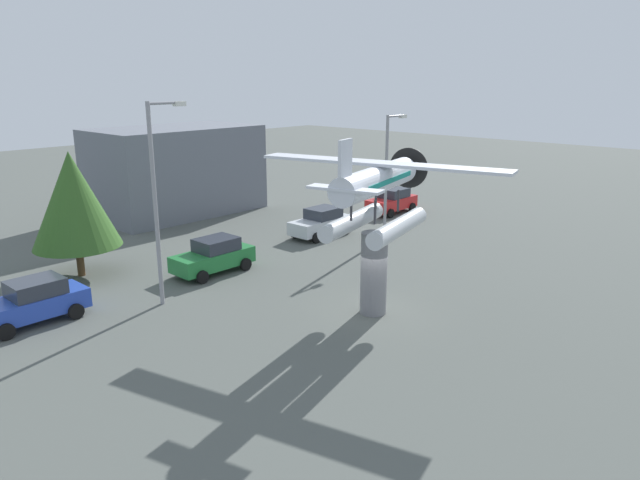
{
  "coord_description": "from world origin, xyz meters",
  "views": [
    {
      "loc": [
        -18.47,
        -13.86,
        9.55
      ],
      "look_at": [
        0.0,
        3.0,
        2.6
      ],
      "focal_mm": 33.07,
      "sensor_mm": 36.0,
      "label": 1
    }
  ],
  "objects_px": {
    "car_mid_green": "(214,256)",
    "storefront_building": "(176,171)",
    "tree_east": "(73,200)",
    "floatplane_monument": "(377,192)",
    "streetlight_primary": "(158,191)",
    "car_distant_red": "(392,201)",
    "display_pedestal": "(374,273)",
    "car_far_silver": "(321,222)",
    "car_near_blue": "(33,302)",
    "streetlight_secondary": "(388,168)"
  },
  "relations": [
    {
      "from": "car_far_silver",
      "to": "streetlight_primary",
      "type": "distance_m",
      "value": 13.71
    },
    {
      "from": "car_far_silver",
      "to": "streetlight_secondary",
      "type": "relative_size",
      "value": 0.57
    },
    {
      "from": "streetlight_secondary",
      "to": "car_far_silver",
      "type": "bearing_deg",
      "value": 125.94
    },
    {
      "from": "floatplane_monument",
      "to": "tree_east",
      "type": "xyz_separation_m",
      "value": [
        -6.09,
        13.6,
        -1.3
      ]
    },
    {
      "from": "car_near_blue",
      "to": "streetlight_secondary",
      "type": "distance_m",
      "value": 20.49
    },
    {
      "from": "floatplane_monument",
      "to": "storefront_building",
      "type": "relative_size",
      "value": 0.91
    },
    {
      "from": "car_far_silver",
      "to": "streetlight_secondary",
      "type": "xyz_separation_m",
      "value": [
        2.36,
        -3.25,
        3.45
      ]
    },
    {
      "from": "tree_east",
      "to": "streetlight_secondary",
      "type": "bearing_deg",
      "value": -23.65
    },
    {
      "from": "display_pedestal",
      "to": "car_near_blue",
      "type": "height_order",
      "value": "display_pedestal"
    },
    {
      "from": "display_pedestal",
      "to": "car_distant_red",
      "type": "xyz_separation_m",
      "value": [
        15.93,
        10.46,
        -0.85
      ]
    },
    {
      "from": "floatplane_monument",
      "to": "car_near_blue",
      "type": "bearing_deg",
      "value": 123.15
    },
    {
      "from": "floatplane_monument",
      "to": "streetlight_secondary",
      "type": "relative_size",
      "value": 1.4
    },
    {
      "from": "car_near_blue",
      "to": "car_far_silver",
      "type": "xyz_separation_m",
      "value": [
        17.64,
        0.44,
        0.0
      ]
    },
    {
      "from": "car_near_blue",
      "to": "car_far_silver",
      "type": "bearing_deg",
      "value": -178.59
    },
    {
      "from": "tree_east",
      "to": "car_mid_green",
      "type": "bearing_deg",
      "value": -43.58
    },
    {
      "from": "car_mid_green",
      "to": "streetlight_primary",
      "type": "relative_size",
      "value": 0.49
    },
    {
      "from": "car_mid_green",
      "to": "storefront_building",
      "type": "relative_size",
      "value": 0.37
    },
    {
      "from": "display_pedestal",
      "to": "car_far_silver",
      "type": "relative_size",
      "value": 0.82
    },
    {
      "from": "streetlight_primary",
      "to": "storefront_building",
      "type": "xyz_separation_m",
      "value": [
        10.75,
        14.62,
        -1.89
      ]
    },
    {
      "from": "car_mid_green",
      "to": "car_near_blue",
      "type": "bearing_deg",
      "value": -2.2
    },
    {
      "from": "car_near_blue",
      "to": "tree_east",
      "type": "distance_m",
      "value": 6.51
    },
    {
      "from": "car_near_blue",
      "to": "streetlight_primary",
      "type": "distance_m",
      "value": 6.61
    },
    {
      "from": "display_pedestal",
      "to": "storefront_building",
      "type": "distance_m",
      "value": 22.73
    },
    {
      "from": "streetlight_primary",
      "to": "storefront_building",
      "type": "bearing_deg",
      "value": 53.68
    },
    {
      "from": "car_distant_red",
      "to": "display_pedestal",
      "type": "bearing_deg",
      "value": 33.31
    },
    {
      "from": "car_near_blue",
      "to": "display_pedestal",
      "type": "bearing_deg",
      "value": 136.58
    },
    {
      "from": "tree_east",
      "to": "streetlight_primary",
      "type": "bearing_deg",
      "value": -83.02
    },
    {
      "from": "streetlight_primary",
      "to": "streetlight_secondary",
      "type": "distance_m",
      "value": 15.24
    },
    {
      "from": "car_far_silver",
      "to": "storefront_building",
      "type": "height_order",
      "value": "storefront_building"
    },
    {
      "from": "floatplane_monument",
      "to": "streetlight_secondary",
      "type": "distance_m",
      "value": 11.91
    },
    {
      "from": "car_near_blue",
      "to": "car_distant_red",
      "type": "height_order",
      "value": "same"
    },
    {
      "from": "car_near_blue",
      "to": "car_far_silver",
      "type": "distance_m",
      "value": 17.64
    },
    {
      "from": "car_distant_red",
      "to": "streetlight_secondary",
      "type": "xyz_separation_m",
      "value": [
        -5.91,
        -3.83,
        3.45
      ]
    },
    {
      "from": "car_far_silver",
      "to": "display_pedestal",
      "type": "bearing_deg",
      "value": 52.24
    },
    {
      "from": "floatplane_monument",
      "to": "storefront_building",
      "type": "xyz_separation_m",
      "value": [
        5.42,
        21.97,
        -2.07
      ]
    },
    {
      "from": "streetlight_primary",
      "to": "car_distant_red",
      "type": "bearing_deg",
      "value": 8.3
    },
    {
      "from": "storefront_building",
      "to": "streetlight_primary",
      "type": "bearing_deg",
      "value": -126.32
    },
    {
      "from": "car_mid_green",
      "to": "streetlight_secondary",
      "type": "xyz_separation_m",
      "value": [
        11.23,
        -2.48,
        3.45
      ]
    },
    {
      "from": "streetlight_secondary",
      "to": "storefront_building",
      "type": "bearing_deg",
      "value": 106.2
    },
    {
      "from": "car_mid_green",
      "to": "storefront_building",
      "type": "bearing_deg",
      "value": -117.69
    },
    {
      "from": "floatplane_monument",
      "to": "car_far_silver",
      "type": "height_order",
      "value": "floatplane_monument"
    },
    {
      "from": "floatplane_monument",
      "to": "streetlight_primary",
      "type": "relative_size",
      "value": 1.2
    },
    {
      "from": "display_pedestal",
      "to": "storefront_building",
      "type": "height_order",
      "value": "storefront_building"
    },
    {
      "from": "display_pedestal",
      "to": "floatplane_monument",
      "type": "bearing_deg",
      "value": 13.88
    },
    {
      "from": "car_mid_green",
      "to": "tree_east",
      "type": "xyz_separation_m",
      "value": [
        -4.75,
        4.52,
        2.96
      ]
    },
    {
      "from": "display_pedestal",
      "to": "streetlight_primary",
      "type": "distance_m",
      "value": 9.59
    },
    {
      "from": "car_distant_red",
      "to": "streetlight_secondary",
      "type": "bearing_deg",
      "value": 32.96
    },
    {
      "from": "streetlight_primary",
      "to": "streetlight_secondary",
      "type": "relative_size",
      "value": 1.16
    },
    {
      "from": "car_mid_green",
      "to": "storefront_building",
      "type": "xyz_separation_m",
      "value": [
        6.76,
        12.89,
        2.18
      ]
    },
    {
      "from": "display_pedestal",
      "to": "car_far_silver",
      "type": "bearing_deg",
      "value": 52.24
    }
  ]
}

